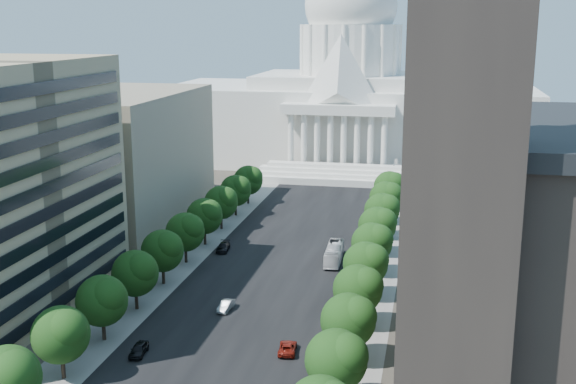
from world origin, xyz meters
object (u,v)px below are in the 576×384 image
Objects in this scene: car_dark_a at (139,350)px; city_bus at (334,253)px; car_dark_b at (223,247)px; car_red at (288,348)px; car_silver at (226,306)px.

city_bus reaches higher than car_dark_a.
car_dark_a is 0.85× the size of car_dark_b.
car_red is 48.42m from car_dark_b.
car_red is at bearing 8.53° from car_dark_a.
car_dark_b is at bearing -68.96° from car_red.
car_dark_a reaches higher than car_red.
car_dark_b reaches higher than car_silver.
city_bus is (21.24, 45.83, 0.88)m from car_dark_a.
car_silver is 31.36m from car_dark_b.
car_silver is 0.38× the size of city_bus.
car_red is (12.90, -13.07, -0.04)m from car_silver.
car_dark_b is (-1.92, 47.93, 0.01)m from car_dark_a.
car_dark_b reaches higher than car_dark_a.
car_red is 0.43× the size of city_bus.
car_dark_b is at bearing 87.19° from car_dark_a.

